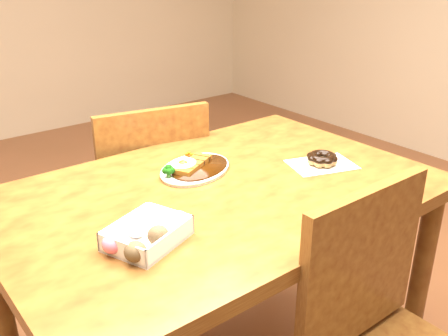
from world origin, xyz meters
TOP-DOWN VIEW (x-y plane):
  - table at (0.00, 0.00)m, footprint 1.20×0.80m
  - chair_far at (0.07, 0.54)m, footprint 0.50×0.50m
  - katsu_curry_plate at (0.01, 0.14)m, footprint 0.30×0.26m
  - donut_box at (-0.30, -0.13)m, footprint 0.21×0.19m
  - pon_de_ring at (0.35, -0.07)m, footprint 0.23×0.19m

SIDE VIEW (x-z plane):
  - chair_far at x=0.07m, z-range 0.04..0.91m
  - table at x=0.00m, z-range 0.28..1.03m
  - katsu_curry_plate at x=0.01m, z-range 0.74..0.79m
  - pon_de_ring at x=0.35m, z-range 0.75..0.79m
  - donut_box at x=-0.30m, z-range 0.75..0.80m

